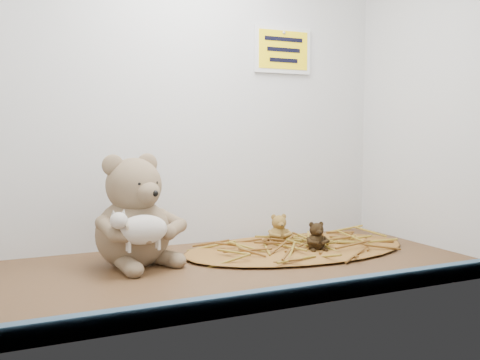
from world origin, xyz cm
name	(u,v)px	position (x,y,z in cm)	size (l,w,h in cm)	color
alcove_shell	(213,73)	(0.00, 9.00, 45.00)	(120.40, 60.20, 90.40)	#3D2815
front_rail	(292,296)	(0.00, -28.80, 1.80)	(119.28, 2.20, 3.60)	#3A5970
straw_bed	(297,248)	(24.03, 10.21, 0.60)	(62.34, 36.20, 1.21)	brown
main_teddy	(133,210)	(-19.01, 12.07, 13.04)	(21.03, 22.19, 26.08)	#80654E
toy_lamb	(143,230)	(-19.01, 2.73, 9.95)	(14.05, 8.58, 9.08)	beige
mini_teddy_tan	(279,228)	(21.68, 15.90, 5.22)	(6.48, 6.84, 8.03)	olive
mini_teddy_brown	(316,235)	(26.38, 4.51, 4.88)	(5.92, 6.25, 7.34)	black
wall_sign	(283,50)	(30.00, 29.40, 55.00)	(16.00, 1.20, 11.00)	yellow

